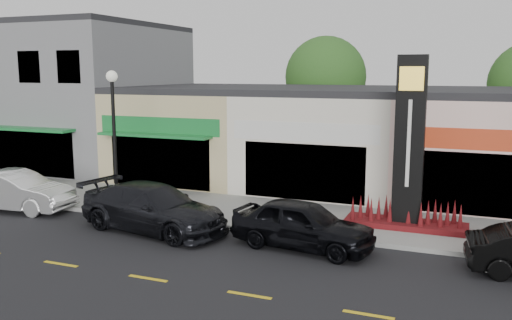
% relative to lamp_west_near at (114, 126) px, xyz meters
% --- Properties ---
extents(ground, '(120.00, 120.00, 0.00)m').
position_rel_lamp_west_near_xyz_m(ground, '(8.00, -2.50, -3.48)').
color(ground, black).
rests_on(ground, ground).
extents(sidewalk, '(52.00, 4.30, 0.15)m').
position_rel_lamp_west_near_xyz_m(sidewalk, '(8.00, 1.85, -3.40)').
color(sidewalk, gray).
rests_on(sidewalk, ground).
extents(curb, '(52.00, 0.20, 0.15)m').
position_rel_lamp_west_near_xyz_m(curb, '(8.00, -0.40, -3.40)').
color(curb, gray).
rests_on(curb, ground).
extents(building_grey_2story, '(12.00, 10.95, 8.30)m').
position_rel_lamp_west_near_xyz_m(building_grey_2story, '(-10.00, 8.98, 0.67)').
color(building_grey_2story, slate).
rests_on(building_grey_2story, ground).
extents(shop_beige, '(7.00, 10.85, 4.80)m').
position_rel_lamp_west_near_xyz_m(shop_beige, '(-0.50, 8.96, -1.08)').
color(shop_beige, tan).
rests_on(shop_beige, ground).
extents(shop_cream, '(7.00, 10.01, 4.80)m').
position_rel_lamp_west_near_xyz_m(shop_cream, '(6.50, 8.97, -1.08)').
color(shop_cream, beige).
rests_on(shop_cream, ground).
extents(shop_pink_w, '(7.00, 10.01, 4.80)m').
position_rel_lamp_west_near_xyz_m(shop_pink_w, '(13.50, 8.97, -1.08)').
color(shop_pink_w, beige).
rests_on(shop_pink_w, ground).
extents(tree_rear_west, '(5.20, 5.20, 7.83)m').
position_rel_lamp_west_near_xyz_m(tree_rear_west, '(4.00, 17.00, 1.74)').
color(tree_rear_west, '#382619').
rests_on(tree_rear_west, ground).
extents(lamp_west_near, '(0.44, 0.44, 5.47)m').
position_rel_lamp_west_near_xyz_m(lamp_west_near, '(0.00, 0.00, 0.00)').
color(lamp_west_near, black).
rests_on(lamp_west_near, sidewalk).
extents(pylon_sign, '(4.20, 1.30, 6.00)m').
position_rel_lamp_west_near_xyz_m(pylon_sign, '(11.00, 1.70, -1.20)').
color(pylon_sign, '#4E0D13').
rests_on(pylon_sign, sidewalk).
extents(car_white_van, '(2.15, 5.01, 1.61)m').
position_rel_lamp_west_near_xyz_m(car_white_van, '(-4.07, -1.21, -2.67)').
color(car_white_van, white).
rests_on(car_white_van, ground).
extents(car_dark_sedan, '(3.26, 6.01, 1.65)m').
position_rel_lamp_west_near_xyz_m(car_dark_sedan, '(2.70, -1.56, -2.65)').
color(car_dark_sedan, black).
rests_on(car_dark_sedan, ground).
extents(car_black_sedan, '(2.48, 4.84, 1.58)m').
position_rel_lamp_west_near_xyz_m(car_black_sedan, '(8.16, -1.45, -2.69)').
color(car_black_sedan, black).
rests_on(car_black_sedan, ground).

